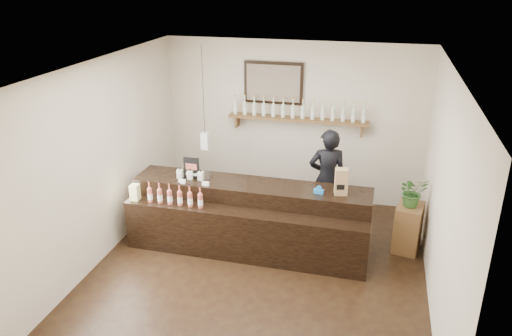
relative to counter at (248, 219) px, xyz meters
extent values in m
plane|color=black|center=(0.29, -0.57, -0.46)|extent=(5.00, 5.00, 0.00)
plane|color=beige|center=(0.29, 1.93, 0.94)|extent=(4.50, 0.00, 4.50)
plane|color=beige|center=(0.29, -3.07, 0.94)|extent=(4.50, 0.00, 4.50)
plane|color=beige|center=(-1.96, -0.57, 0.94)|extent=(0.00, 5.00, 5.00)
plane|color=beige|center=(2.54, -0.57, 0.94)|extent=(0.00, 5.00, 5.00)
plane|color=white|center=(0.29, -0.57, 2.34)|extent=(5.00, 5.00, 0.00)
cube|color=brown|center=(0.39, 1.80, 1.04)|extent=(2.40, 0.25, 0.04)
cube|color=brown|center=(-0.69, 1.83, 0.92)|extent=(0.04, 0.20, 0.20)
cube|color=brown|center=(1.47, 1.83, 0.92)|extent=(0.04, 0.20, 0.20)
cube|color=black|center=(-0.06, 1.90, 1.62)|extent=(1.02, 0.04, 0.72)
cube|color=#4D3F31|center=(-0.06, 1.87, 1.62)|extent=(0.92, 0.01, 0.62)
cube|color=white|center=(-1.01, 1.03, 0.79)|extent=(0.12, 0.12, 0.28)
cylinder|color=black|center=(-1.01, 1.03, 1.64)|extent=(0.01, 0.01, 1.41)
cylinder|color=silver|center=(-0.71, 1.80, 1.16)|extent=(0.07, 0.07, 0.20)
cone|color=silver|center=(-0.71, 1.80, 1.29)|extent=(0.07, 0.07, 0.05)
cylinder|color=silver|center=(-0.71, 1.80, 1.35)|extent=(0.02, 0.02, 0.07)
cylinder|color=gold|center=(-0.71, 1.80, 1.40)|extent=(0.03, 0.03, 0.02)
cylinder|color=white|center=(-0.71, 1.80, 1.14)|extent=(0.07, 0.07, 0.09)
cylinder|color=silver|center=(-0.54, 1.80, 1.16)|extent=(0.07, 0.07, 0.20)
cone|color=silver|center=(-0.54, 1.80, 1.29)|extent=(0.07, 0.07, 0.05)
cylinder|color=silver|center=(-0.54, 1.80, 1.35)|extent=(0.02, 0.02, 0.07)
cylinder|color=gold|center=(-0.54, 1.80, 1.40)|extent=(0.03, 0.03, 0.02)
cylinder|color=white|center=(-0.54, 1.80, 1.14)|extent=(0.07, 0.07, 0.09)
cylinder|color=silver|center=(-0.37, 1.80, 1.16)|extent=(0.07, 0.07, 0.20)
cone|color=silver|center=(-0.37, 1.80, 1.29)|extent=(0.07, 0.07, 0.05)
cylinder|color=silver|center=(-0.37, 1.80, 1.35)|extent=(0.02, 0.02, 0.07)
cylinder|color=gold|center=(-0.37, 1.80, 1.40)|extent=(0.03, 0.03, 0.02)
cylinder|color=white|center=(-0.37, 1.80, 1.14)|extent=(0.07, 0.07, 0.09)
cylinder|color=silver|center=(-0.20, 1.80, 1.16)|extent=(0.07, 0.07, 0.20)
cone|color=silver|center=(-0.20, 1.80, 1.29)|extent=(0.07, 0.07, 0.05)
cylinder|color=silver|center=(-0.20, 1.80, 1.35)|extent=(0.02, 0.02, 0.07)
cylinder|color=gold|center=(-0.20, 1.80, 1.40)|extent=(0.03, 0.03, 0.02)
cylinder|color=white|center=(-0.20, 1.80, 1.14)|extent=(0.07, 0.07, 0.09)
cylinder|color=silver|center=(-0.03, 1.80, 1.16)|extent=(0.07, 0.07, 0.20)
cone|color=silver|center=(-0.03, 1.80, 1.29)|extent=(0.07, 0.07, 0.05)
cylinder|color=silver|center=(-0.03, 1.80, 1.35)|extent=(0.02, 0.02, 0.07)
cylinder|color=gold|center=(-0.03, 1.80, 1.40)|extent=(0.03, 0.03, 0.02)
cylinder|color=white|center=(-0.03, 1.80, 1.14)|extent=(0.07, 0.07, 0.09)
cylinder|color=silver|center=(0.14, 1.80, 1.16)|extent=(0.07, 0.07, 0.20)
cone|color=silver|center=(0.14, 1.80, 1.29)|extent=(0.07, 0.07, 0.05)
cylinder|color=silver|center=(0.14, 1.80, 1.35)|extent=(0.02, 0.02, 0.07)
cylinder|color=gold|center=(0.14, 1.80, 1.40)|extent=(0.03, 0.03, 0.02)
cylinder|color=white|center=(0.14, 1.80, 1.14)|extent=(0.07, 0.07, 0.09)
cylinder|color=silver|center=(0.31, 1.80, 1.16)|extent=(0.07, 0.07, 0.20)
cone|color=silver|center=(0.31, 1.80, 1.29)|extent=(0.07, 0.07, 0.05)
cylinder|color=silver|center=(0.31, 1.80, 1.35)|extent=(0.02, 0.02, 0.07)
cylinder|color=gold|center=(0.31, 1.80, 1.40)|extent=(0.03, 0.03, 0.02)
cylinder|color=white|center=(0.31, 1.80, 1.14)|extent=(0.07, 0.07, 0.09)
cylinder|color=silver|center=(0.48, 1.80, 1.16)|extent=(0.07, 0.07, 0.20)
cone|color=silver|center=(0.48, 1.80, 1.29)|extent=(0.07, 0.07, 0.05)
cylinder|color=silver|center=(0.48, 1.80, 1.35)|extent=(0.02, 0.02, 0.07)
cylinder|color=gold|center=(0.48, 1.80, 1.40)|extent=(0.03, 0.03, 0.02)
cylinder|color=white|center=(0.48, 1.80, 1.14)|extent=(0.07, 0.07, 0.09)
cylinder|color=silver|center=(0.65, 1.80, 1.16)|extent=(0.07, 0.07, 0.20)
cone|color=silver|center=(0.65, 1.80, 1.29)|extent=(0.07, 0.07, 0.05)
cylinder|color=silver|center=(0.65, 1.80, 1.35)|extent=(0.02, 0.02, 0.07)
cylinder|color=gold|center=(0.65, 1.80, 1.40)|extent=(0.03, 0.03, 0.02)
cylinder|color=white|center=(0.65, 1.80, 1.14)|extent=(0.07, 0.07, 0.09)
cylinder|color=silver|center=(0.82, 1.80, 1.16)|extent=(0.07, 0.07, 0.20)
cone|color=silver|center=(0.82, 1.80, 1.29)|extent=(0.07, 0.07, 0.05)
cylinder|color=silver|center=(0.82, 1.80, 1.35)|extent=(0.02, 0.02, 0.07)
cylinder|color=gold|center=(0.82, 1.80, 1.40)|extent=(0.03, 0.03, 0.02)
cylinder|color=white|center=(0.82, 1.80, 1.14)|extent=(0.07, 0.07, 0.09)
cylinder|color=silver|center=(0.99, 1.80, 1.16)|extent=(0.07, 0.07, 0.20)
cone|color=silver|center=(0.99, 1.80, 1.29)|extent=(0.07, 0.07, 0.05)
cylinder|color=silver|center=(0.99, 1.80, 1.35)|extent=(0.02, 0.02, 0.07)
cylinder|color=gold|center=(0.99, 1.80, 1.40)|extent=(0.03, 0.03, 0.02)
cylinder|color=white|center=(0.99, 1.80, 1.14)|extent=(0.07, 0.07, 0.09)
cylinder|color=silver|center=(1.15, 1.80, 1.16)|extent=(0.07, 0.07, 0.20)
cone|color=silver|center=(1.15, 1.80, 1.29)|extent=(0.07, 0.07, 0.05)
cylinder|color=silver|center=(1.15, 1.80, 1.35)|extent=(0.02, 0.02, 0.07)
cylinder|color=gold|center=(1.15, 1.80, 1.40)|extent=(0.03, 0.03, 0.02)
cylinder|color=white|center=(1.15, 1.80, 1.14)|extent=(0.07, 0.07, 0.09)
cylinder|color=silver|center=(1.32, 1.80, 1.16)|extent=(0.07, 0.07, 0.20)
cone|color=silver|center=(1.32, 1.80, 1.29)|extent=(0.07, 0.07, 0.05)
cylinder|color=silver|center=(1.32, 1.80, 1.35)|extent=(0.02, 0.02, 0.07)
cylinder|color=gold|center=(1.32, 1.80, 1.40)|extent=(0.03, 0.03, 0.02)
cylinder|color=white|center=(1.32, 1.80, 1.14)|extent=(0.07, 0.07, 0.09)
cylinder|color=silver|center=(1.49, 1.80, 1.16)|extent=(0.07, 0.07, 0.20)
cone|color=silver|center=(1.49, 1.80, 1.29)|extent=(0.07, 0.07, 0.05)
cylinder|color=silver|center=(1.49, 1.80, 1.35)|extent=(0.02, 0.02, 0.07)
cylinder|color=gold|center=(1.49, 1.80, 1.40)|extent=(0.03, 0.03, 0.02)
cylinder|color=white|center=(1.49, 1.80, 1.14)|extent=(0.07, 0.07, 0.09)
cube|color=black|center=(0.01, 0.13, 0.03)|extent=(3.51, 0.65, 0.98)
cube|color=black|center=(0.01, -0.33, -0.09)|extent=(3.51, 0.34, 0.74)
cube|color=white|center=(-0.97, -0.10, 0.55)|extent=(0.10, 0.04, 0.05)
cube|color=white|center=(-0.61, -0.10, 0.55)|extent=(0.10, 0.04, 0.05)
cube|color=#CDD17F|center=(-1.62, -0.33, 0.34)|extent=(0.12, 0.12, 0.12)
cube|color=#CDD17F|center=(-1.62, -0.33, 0.46)|extent=(0.12, 0.12, 0.12)
cube|color=silver|center=(-1.08, 0.08, 0.59)|extent=(0.08, 0.08, 0.13)
cube|color=#CD9FAA|center=(-1.08, 0.03, 0.59)|extent=(0.07, 0.00, 0.06)
cylinder|color=black|center=(-1.08, 0.08, 0.67)|extent=(0.02, 0.02, 0.03)
cube|color=silver|center=(-0.91, 0.08, 0.59)|extent=(0.08, 0.08, 0.13)
cube|color=#CD9FAA|center=(-0.91, 0.03, 0.59)|extent=(0.07, 0.00, 0.06)
cylinder|color=black|center=(-0.91, 0.08, 0.67)|extent=(0.02, 0.02, 0.03)
cube|color=silver|center=(-0.75, 0.08, 0.59)|extent=(0.08, 0.08, 0.13)
cube|color=#CD9FAA|center=(-0.75, 0.03, 0.59)|extent=(0.07, 0.00, 0.06)
cylinder|color=black|center=(-0.75, 0.08, 0.67)|extent=(0.02, 0.02, 0.03)
cylinder|color=#B7513E|center=(-1.38, -0.33, 0.38)|extent=(0.07, 0.07, 0.20)
cone|color=#B7513E|center=(-1.38, -0.33, 0.51)|extent=(0.07, 0.07, 0.05)
cylinder|color=#B7513E|center=(-1.38, -0.33, 0.57)|extent=(0.02, 0.02, 0.07)
cylinder|color=black|center=(-1.38, -0.33, 0.62)|extent=(0.03, 0.03, 0.02)
cylinder|color=white|center=(-1.38, -0.33, 0.36)|extent=(0.07, 0.07, 0.09)
cylinder|color=#B7513E|center=(-1.23, -0.33, 0.38)|extent=(0.07, 0.07, 0.20)
cone|color=#B7513E|center=(-1.23, -0.33, 0.51)|extent=(0.07, 0.07, 0.05)
cylinder|color=#B7513E|center=(-1.23, -0.33, 0.57)|extent=(0.02, 0.02, 0.07)
cylinder|color=black|center=(-1.23, -0.33, 0.62)|extent=(0.03, 0.03, 0.02)
cylinder|color=white|center=(-1.23, -0.33, 0.36)|extent=(0.07, 0.07, 0.09)
cylinder|color=#B7513E|center=(-1.08, -0.33, 0.38)|extent=(0.07, 0.07, 0.20)
cone|color=#B7513E|center=(-1.08, -0.33, 0.51)|extent=(0.07, 0.07, 0.05)
cylinder|color=#B7513E|center=(-1.08, -0.33, 0.57)|extent=(0.02, 0.02, 0.07)
cylinder|color=black|center=(-1.08, -0.33, 0.62)|extent=(0.03, 0.03, 0.02)
cylinder|color=white|center=(-1.08, -0.33, 0.36)|extent=(0.07, 0.07, 0.09)
cylinder|color=#B7513E|center=(-0.92, -0.33, 0.38)|extent=(0.07, 0.07, 0.20)
cone|color=#B7513E|center=(-0.92, -0.33, 0.51)|extent=(0.07, 0.07, 0.05)
cylinder|color=#B7513E|center=(-0.92, -0.33, 0.57)|extent=(0.02, 0.02, 0.07)
cylinder|color=black|center=(-0.92, -0.33, 0.62)|extent=(0.03, 0.03, 0.02)
cylinder|color=white|center=(-0.92, -0.33, 0.36)|extent=(0.07, 0.07, 0.09)
cylinder|color=#B7513E|center=(-0.77, -0.33, 0.38)|extent=(0.07, 0.07, 0.20)
cone|color=#B7513E|center=(-0.77, -0.33, 0.51)|extent=(0.07, 0.07, 0.05)
cylinder|color=#B7513E|center=(-0.77, -0.33, 0.57)|extent=(0.02, 0.02, 0.07)
cylinder|color=black|center=(-0.77, -0.33, 0.62)|extent=(0.03, 0.03, 0.02)
cylinder|color=white|center=(-0.77, -0.33, 0.36)|extent=(0.07, 0.07, 0.09)
cylinder|color=#B7513E|center=(-0.61, -0.33, 0.38)|extent=(0.07, 0.07, 0.20)
cone|color=#B7513E|center=(-0.61, -0.33, 0.51)|extent=(0.07, 0.07, 0.05)
cylinder|color=#B7513E|center=(-0.61, -0.33, 0.57)|extent=(0.02, 0.02, 0.07)
cylinder|color=black|center=(-0.61, -0.33, 0.62)|extent=(0.03, 0.03, 0.02)
cylinder|color=white|center=(-0.61, -0.33, 0.36)|extent=(0.07, 0.07, 0.09)
cube|color=black|center=(-0.89, 0.10, 0.68)|extent=(0.24, 0.02, 0.33)
cube|color=#984337|center=(-0.89, 0.08, 0.71)|extent=(0.17, 0.01, 0.09)
cube|color=white|center=(-0.89, 0.08, 0.59)|extent=(0.17, 0.01, 0.04)
cube|color=olive|center=(1.31, 0.08, 0.71)|extent=(0.20, 0.16, 0.38)
cube|color=black|center=(1.31, 0.01, 0.66)|extent=(0.11, 0.02, 0.08)
cube|color=#1A6EBA|center=(1.01, 0.03, 0.55)|extent=(0.14, 0.07, 0.06)
cylinder|color=#1A6EBA|center=(1.01, 0.03, 0.60)|extent=(0.08, 0.04, 0.07)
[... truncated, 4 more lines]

